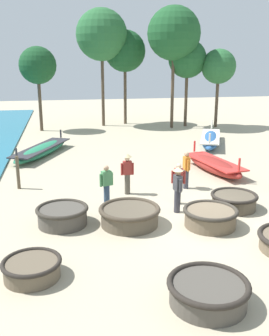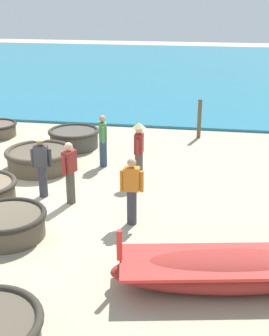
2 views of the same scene
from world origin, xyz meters
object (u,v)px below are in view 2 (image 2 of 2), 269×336
at_px(fisherman_standing_right, 132,190).
at_px(fisherman_with_hat, 103,140).
at_px(fisherman_crouching, 139,148).
at_px(fisherman_hauling, 41,161).
at_px(mooring_post_mid_beach, 199,119).
at_px(coracle_tilted, 7,223).
at_px(long_boat_blue_hull, 229,270).
at_px(coracle_front_left, 40,158).
at_px(fisherman_by_coracle, 70,171).
at_px(coracle_front_right, 74,138).

distance_m(fisherman_standing_right, fisherman_with_hat, 3.80).
distance_m(fisherman_crouching, fisherman_hauling, 2.65).
bearing_deg(fisherman_hauling, mooring_post_mid_beach, 147.29).
distance_m(coracle_tilted, fisherman_with_hat, 4.67).
bearing_deg(fisherman_with_hat, mooring_post_mid_beach, 141.52).
relative_size(long_boat_blue_hull, fisherman_hauling, 2.60).
height_order(fisherman_standing_right, mooring_post_mid_beach, fisherman_standing_right).
distance_m(fisherman_crouching, fisherman_with_hat, 1.57).
distance_m(coracle_front_left, fisherman_hauling, 2.09).
xyz_separation_m(long_boat_blue_hull, fisherman_standing_right, (-2.08, -2.11, 0.50)).
bearing_deg(coracle_tilted, fisherman_hauling, 179.40).
bearing_deg(coracle_front_left, fisherman_hauling, 22.57).
distance_m(long_boat_blue_hull, fisherman_by_coracle, 4.82).
xyz_separation_m(fisherman_with_hat, fisherman_hauling, (2.39, -1.02, 0.12)).
xyz_separation_m(coracle_front_left, fisherman_with_hat, (-0.55, 1.78, 0.50)).
distance_m(coracle_tilted, fisherman_by_coracle, 2.11).
height_order(coracle_front_left, fisherman_with_hat, fisherman_with_hat).
xyz_separation_m(fisherman_crouching, fisherman_by_coracle, (1.68, -1.43, -0.12)).
xyz_separation_m(coracle_front_right, fisherman_standing_right, (5.12, 2.86, 0.50)).
distance_m(long_boat_blue_hull, mooring_post_mid_beach, 9.03).
bearing_deg(long_boat_blue_hull, fisherman_with_hat, -147.29).
bearing_deg(fisherman_standing_right, long_boat_blue_hull, 45.39).
height_order(fisherman_crouching, fisherman_standing_right, fisherman_crouching).
height_order(fisherman_standing_right, fisherman_hauling, fisherman_hauling).
xyz_separation_m(coracle_front_right, mooring_post_mid_beach, (-1.78, 4.08, 0.36)).
xyz_separation_m(long_boat_blue_hull, fisherman_with_hat, (-5.59, -3.59, 0.50)).
bearing_deg(fisherman_with_hat, long_boat_blue_hull, 32.71).
bearing_deg(fisherman_by_coracle, coracle_front_left, -143.21).
relative_size(coracle_front_left, fisherman_crouching, 1.21).
xyz_separation_m(coracle_front_right, coracle_tilted, (6.14, 0.35, -0.03)).
distance_m(fisherman_by_coracle, mooring_post_mid_beach, 6.71).
relative_size(coracle_front_left, mooring_post_mid_beach, 1.45).
relative_size(long_boat_blue_hull, fisherman_crouching, 2.60).
relative_size(coracle_front_left, fisherman_by_coracle, 1.29).
relative_size(fisherman_hauling, mooring_post_mid_beach, 1.19).
xyz_separation_m(long_boat_blue_hull, mooring_post_mid_beach, (-8.98, -0.89, 0.37)).
relative_size(coracle_front_right, fisherman_crouching, 1.03).
relative_size(fisherman_with_hat, fisherman_hauling, 0.94).
height_order(fisherman_hauling, mooring_post_mid_beach, fisherman_hauling).
distance_m(coracle_tilted, mooring_post_mid_beach, 8.77).
height_order(coracle_front_left, coracle_tilted, coracle_front_left).
relative_size(coracle_tilted, fisherman_standing_right, 1.08).
relative_size(long_boat_blue_hull, fisherman_with_hat, 2.77).
height_order(coracle_front_right, coracle_front_left, coracle_front_left).
bearing_deg(mooring_post_mid_beach, fisherman_standing_right, -10.08).
bearing_deg(long_boat_blue_hull, fisherman_crouching, -152.92).
bearing_deg(coracle_front_right, fisherman_by_coracle, 15.43).
bearing_deg(fisherman_by_coracle, fisherman_crouching, 139.51).
bearing_deg(coracle_front_right, fisherman_standing_right, 29.17).
xyz_separation_m(fisherman_by_coracle, fisherman_hauling, (-0.27, -0.81, 0.12)).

